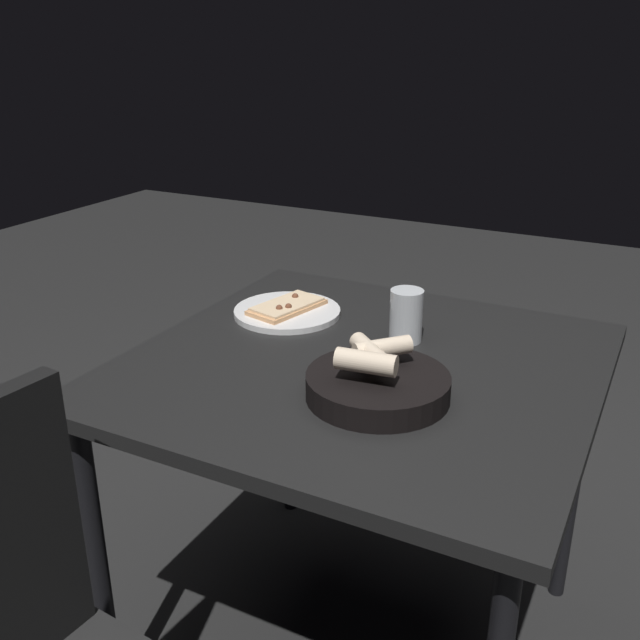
% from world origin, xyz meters
% --- Properties ---
extents(ground, '(8.00, 8.00, 0.00)m').
position_xyz_m(ground, '(0.00, 0.00, 0.00)').
color(ground, black).
extents(dining_table, '(0.92, 0.91, 0.75)m').
position_xyz_m(dining_table, '(0.00, 0.00, 0.68)').
color(dining_table, black).
rests_on(dining_table, ground).
extents(pizza_plate, '(0.25, 0.25, 0.04)m').
position_xyz_m(pizza_plate, '(-0.27, 0.16, 0.76)').
color(pizza_plate, white).
rests_on(pizza_plate, dining_table).
extents(bread_basket, '(0.27, 0.27, 0.11)m').
position_xyz_m(bread_basket, '(0.09, -0.13, 0.78)').
color(bread_basket, black).
rests_on(bread_basket, dining_table).
extents(beer_glass, '(0.07, 0.07, 0.12)m').
position_xyz_m(beer_glass, '(0.04, 0.14, 0.80)').
color(beer_glass, silver).
rests_on(beer_glass, dining_table).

